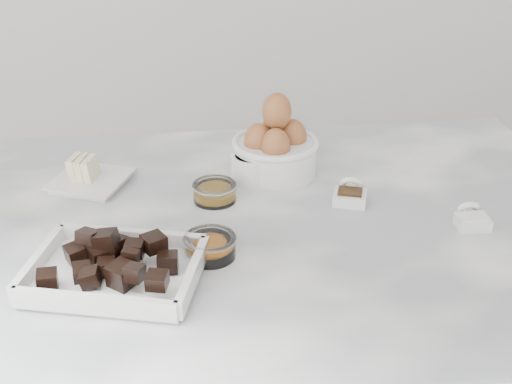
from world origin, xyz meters
TOP-DOWN VIEW (x-y plane):
  - marble_slab at (0.00, 0.00)m, footprint 1.20×0.80m
  - chocolate_dish at (-0.20, -0.14)m, footprint 0.28×0.24m
  - butter_plate at (-0.27, 0.17)m, footprint 0.16×0.16m
  - sugar_ramekin at (0.03, 0.16)m, footprint 0.08×0.08m
  - egg_bowl at (0.07, 0.18)m, footprint 0.16×0.16m
  - honey_bowl at (-0.05, 0.08)m, footprint 0.08×0.08m
  - zest_bowl at (-0.06, -0.09)m, footprint 0.08×0.08m
  - vanilla_spoon at (0.19, 0.05)m, footprint 0.07×0.08m
  - salt_spoon at (0.36, -0.05)m, footprint 0.05×0.06m

SIDE VIEW (x-z plane):
  - marble_slab at x=0.00m, z-range 0.90..0.94m
  - salt_spoon at x=0.36m, z-range 0.93..0.97m
  - vanilla_spoon at x=0.19m, z-range 0.93..0.98m
  - butter_plate at x=-0.27m, z-range 0.93..0.98m
  - honey_bowl at x=-0.05m, z-range 0.94..0.97m
  - zest_bowl at x=-0.06m, z-range 0.94..0.98m
  - chocolate_dish at x=-0.20m, z-range 0.93..1.00m
  - sugar_ramekin at x=0.03m, z-range 0.94..0.99m
  - egg_bowl at x=0.07m, z-range 0.91..1.07m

